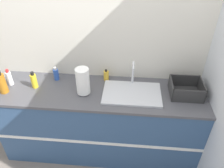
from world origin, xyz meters
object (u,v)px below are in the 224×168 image
object	(u,v)px
bottle_amber	(2,83)
soap_dispenser	(106,75)
dish_rack	(186,90)
bottle_white_spray	(9,78)
sink	(132,92)
bottle_yellow	(34,81)
paper_towel_roll	(83,81)
bottle_blue	(56,74)

from	to	relation	value
bottle_amber	soap_dispenser	distance (m)	1.07
dish_rack	bottle_white_spray	world-z (taller)	bottle_white_spray
sink	soap_dispenser	bearing A→B (deg)	141.75
bottle_amber	bottle_white_spray	size ratio (longest dim) A/B	1.35
dish_rack	soap_dispenser	distance (m)	0.85
bottle_yellow	soap_dispenser	xyz separation A→B (m)	(0.74, 0.21, -0.03)
soap_dispenser	dish_rack	bearing A→B (deg)	-12.70
soap_dispenser	paper_towel_roll	bearing A→B (deg)	-127.66
bottle_white_spray	soap_dispenser	bearing A→B (deg)	10.05
bottle_white_spray	soap_dispenser	size ratio (longest dim) A/B	1.44
dish_rack	bottle_amber	distance (m)	1.85
paper_towel_roll	bottle_yellow	bearing A→B (deg)	174.11
sink	bottle_blue	size ratio (longest dim) A/B	3.82
bottle_amber	bottle_blue	size ratio (longest dim) A/B	1.64
dish_rack	bottle_white_spray	bearing A→B (deg)	179.80
bottle_amber	bottle_yellow	bearing A→B (deg)	21.24
dish_rack	bottle_yellow	distance (m)	1.56
sink	bottle_yellow	bearing A→B (deg)	178.80
sink	bottle_yellow	xyz separation A→B (m)	(-1.03, 0.02, 0.06)
paper_towel_roll	bottle_blue	distance (m)	0.42
dish_rack	soap_dispenser	size ratio (longest dim) A/B	2.43
sink	bottle_amber	bearing A→B (deg)	-176.10
bottle_yellow	soap_dispenser	distance (m)	0.77
paper_towel_roll	bottle_blue	world-z (taller)	paper_towel_roll
bottle_yellow	soap_dispenser	bearing A→B (deg)	15.64
bottle_amber	soap_dispenser	bearing A→B (deg)	17.24
dish_rack	bottle_white_spray	xyz separation A→B (m)	(-1.84, 0.01, 0.03)
paper_towel_roll	sink	bearing A→B (deg)	3.92
bottle_white_spray	bottle_blue	bearing A→B (deg)	16.55
bottle_amber	bottle_yellow	size ratio (longest dim) A/B	1.35
bottle_amber	bottle_blue	bearing A→B (deg)	30.35
bottle_amber	bottle_white_spray	world-z (taller)	bottle_amber
sink	soap_dispenser	world-z (taller)	sink
paper_towel_roll	soap_dispenser	bearing A→B (deg)	52.34
bottle_white_spray	bottle_yellow	xyz separation A→B (m)	(0.28, -0.03, 0.00)
bottle_blue	bottle_white_spray	bearing A→B (deg)	-163.45
bottle_amber	bottle_white_spray	distance (m)	0.14
bottle_blue	bottle_white_spray	xyz separation A→B (m)	(-0.47, -0.14, 0.01)
dish_rack	bottle_amber	bearing A→B (deg)	-175.97
bottle_amber	bottle_white_spray	xyz separation A→B (m)	(0.00, 0.14, -0.03)
dish_rack	paper_towel_roll	bearing A→B (deg)	-175.85
bottle_white_spray	bottle_yellow	world-z (taller)	same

